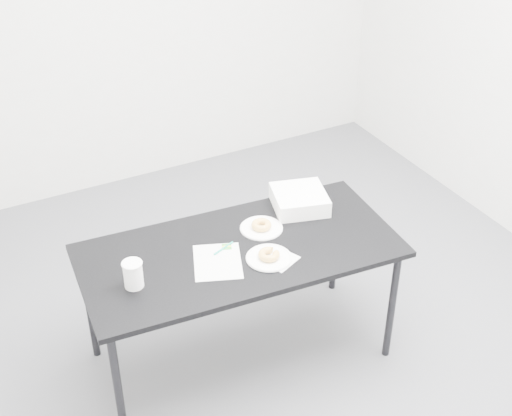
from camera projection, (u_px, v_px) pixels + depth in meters
name	position (u px, v px, depth m)	size (l,w,h in m)	color
floor	(253.00, 348.00, 3.80)	(4.00, 4.00, 0.00)	#494A4E
table	(240.00, 257.00, 3.42)	(1.57, 0.83, 0.69)	black
scorecard	(218.00, 262.00, 3.30)	(0.22, 0.28, 0.00)	white
logo_patch	(227.00, 247.00, 3.39)	(0.04, 0.04, 0.00)	green
pen	(223.00, 248.00, 3.38)	(0.01, 0.01, 0.13)	#0C8C75
napkin	(278.00, 259.00, 3.32)	(0.15, 0.15, 0.00)	white
plate_near	(269.00, 258.00, 3.32)	(0.22, 0.22, 0.01)	white
donut_near	(269.00, 254.00, 3.30)	(0.10, 0.10, 0.03)	gold
plate_far	(261.00, 228.00, 3.52)	(0.21, 0.21, 0.01)	white
donut_far	(261.00, 225.00, 3.51)	(0.10, 0.10, 0.03)	gold
coffee_cup	(133.00, 274.00, 3.12)	(0.09, 0.09, 0.13)	white
cup_lid	(290.00, 206.00, 3.68)	(0.10, 0.10, 0.01)	white
bakery_box	(299.00, 200.00, 3.66)	(0.26, 0.26, 0.09)	white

